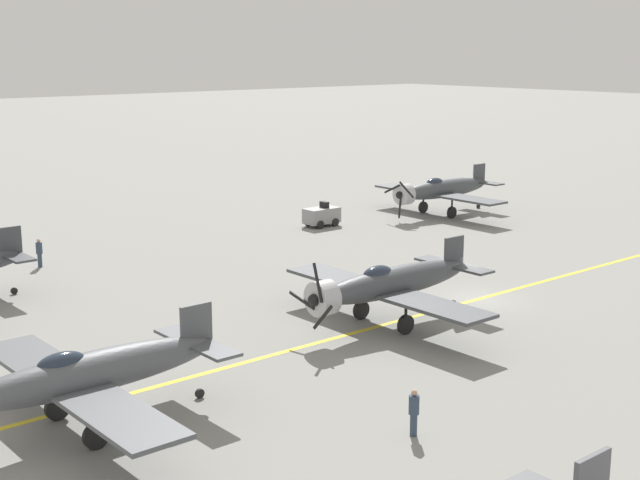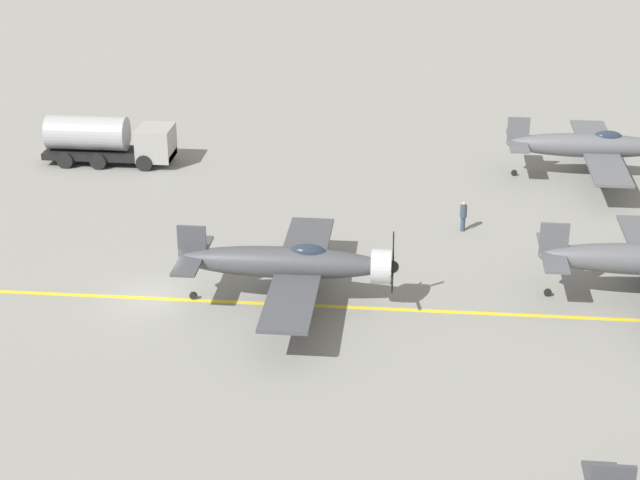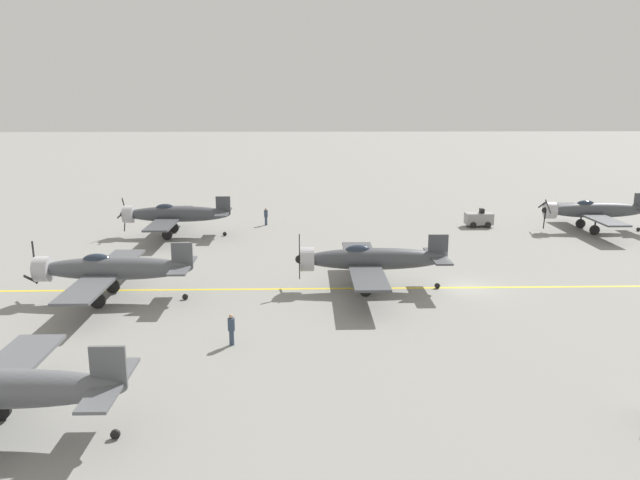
{
  "view_description": "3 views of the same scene",
  "coord_description": "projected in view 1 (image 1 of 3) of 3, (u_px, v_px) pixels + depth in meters",
  "views": [
    {
      "loc": [
        -28.91,
        34.55,
        12.82
      ],
      "look_at": [
        2.77,
        8.02,
        3.87
      ],
      "focal_mm": 50.0,
      "sensor_mm": 36.0,
      "label": 1
    },
    {
      "loc": [
        43.08,
        11.83,
        22.01
      ],
      "look_at": [
        0.18,
        7.56,
        3.35
      ],
      "focal_mm": 60.0,
      "sensor_mm": 36.0,
      "label": 2
    },
    {
      "loc": [
        -39.4,
        10.45,
        12.27
      ],
      "look_at": [
        3.04,
        9.36,
        2.61
      ],
      "focal_mm": 35.0,
      "sensor_mm": 36.0,
      "label": 3
    }
  ],
  "objects": [
    {
      "name": "ground_crew_walking",
      "position": [
        414.0,
        411.0,
        29.85
      ],
      "size": [
        0.36,
        0.36,
        1.65
      ],
      "color": "#334256",
      "rests_on": "ground"
    },
    {
      "name": "tow_tractor",
      "position": [
        322.0,
        216.0,
        65.09
      ],
      "size": [
        1.57,
        2.6,
        1.79
      ],
      "color": "gray",
      "rests_on": "ground"
    },
    {
      "name": "taxiway_stripe",
      "position": [
        473.0,
        301.0,
        46.06
      ],
      "size": [
        0.3,
        160.0,
        0.01
      ],
      "primitive_type": "cube",
      "color": "yellow",
      "rests_on": "ground"
    },
    {
      "name": "airplane_far_center",
      "position": [
        83.0,
        375.0,
        29.98
      ],
      "size": [
        12.0,
        9.98,
        3.8
      ],
      "rotation": [
        0.0,
        0.0,
        0.13
      ],
      "color": "#515358",
      "rests_on": "ground"
    },
    {
      "name": "ground_plane",
      "position": [
        473.0,
        301.0,
        46.06
      ],
      "size": [
        400.0,
        400.0,
        0.0
      ],
      "primitive_type": "plane",
      "color": "gray"
    },
    {
      "name": "airplane_near_right",
      "position": [
        441.0,
        190.0,
        69.19
      ],
      "size": [
        12.0,
        9.98,
        3.65
      ],
      "rotation": [
        0.0,
        0.0,
        -0.28
      ],
      "color": "#43464B",
      "rests_on": "ground"
    },
    {
      "name": "ground_crew_inspecting",
      "position": [
        39.0,
        252.0,
        52.91
      ],
      "size": [
        0.38,
        0.38,
        1.73
      ],
      "color": "#334256",
      "rests_on": "ground"
    },
    {
      "name": "airplane_mid_center",
      "position": [
        389.0,
        284.0,
        41.63
      ],
      "size": [
        12.0,
        9.98,
        3.74
      ],
      "rotation": [
        0.0,
        0.0,
        -0.04
      ],
      "color": "#424449",
      "rests_on": "ground"
    }
  ]
}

